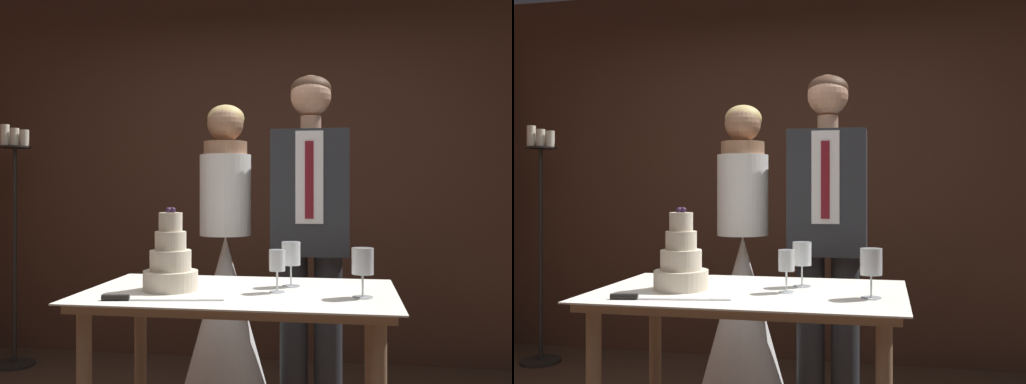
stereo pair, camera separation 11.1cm
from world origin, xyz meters
The scene contains 10 objects.
wall_back centered at (0.00, 2.12, 1.37)m, with size 5.02×0.12×2.73m, color #472B1E.
cake_table centered at (0.08, 0.19, 0.71)m, with size 1.23×0.76×0.82m.
tiered_cake centered at (-0.19, 0.15, 0.93)m, with size 0.22×0.22×0.33m.
cake_knife centered at (-0.24, -0.08, 0.83)m, with size 0.44×0.09×0.02m.
wine_glass_near centered at (0.56, 0.11, 0.95)m, with size 0.08×0.08×0.19m.
wine_glass_middle centered at (0.28, 0.32, 0.95)m, with size 0.08×0.08×0.19m.
wine_glass_far centered at (0.23, 0.17, 0.94)m, with size 0.06×0.06×0.17m.
bride centered at (-0.15, 0.99, 0.62)m, with size 0.54×0.54×1.70m.
groom centered at (0.32, 0.99, 1.04)m, with size 0.41×0.25×1.84m.
candle_stand centered at (-1.80, 1.63, 0.86)m, with size 0.28×0.28×1.69m.
Camera 2 is at (0.61, -2.03, 1.22)m, focal length 40.00 mm.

